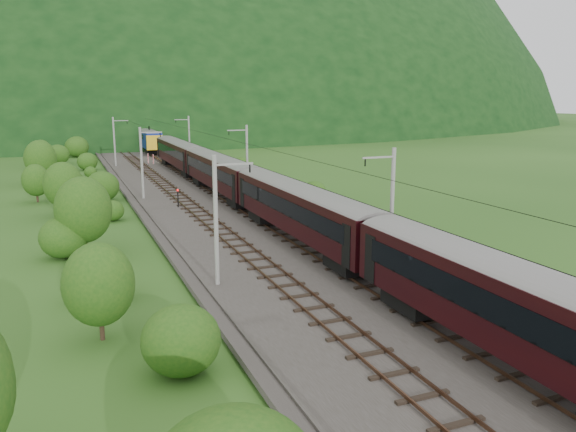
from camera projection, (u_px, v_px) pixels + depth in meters
name	position (u px, v px, depth m)	size (l,w,h in m)	color
ground	(309.00, 277.00, 37.04)	(600.00, 600.00, 0.00)	#254D18
railbed	(259.00, 239.00, 46.07)	(14.00, 220.00, 0.30)	#38332D
track_left	(231.00, 240.00, 45.13)	(2.40, 220.00, 0.27)	brown
track_right	(286.00, 234.00, 46.90)	(2.40, 220.00, 0.27)	brown
catenary_left	(142.00, 161.00, 62.82)	(2.54, 192.28, 8.00)	gray
catenary_right	(246.00, 157.00, 67.33)	(2.54, 192.28, 8.00)	gray
overhead_wires	(258.00, 155.00, 44.60)	(4.83, 198.00, 0.03)	black
mountain_main	(90.00, 120.00, 272.49)	(504.00, 360.00, 244.00)	black
train	(253.00, 181.00, 53.84)	(3.12, 147.62, 5.42)	black
hazard_post_near	(148.00, 158.00, 96.39)	(0.18, 0.18, 1.67)	red
hazard_post_far	(153.00, 159.00, 95.47)	(0.18, 0.18, 1.67)	red
signal	(178.00, 197.00, 58.42)	(0.21, 0.21, 1.89)	black
vegetation_left	(77.00, 214.00, 44.93)	(12.39, 145.91, 6.61)	#215115
vegetation_right	(494.00, 261.00, 35.70)	(3.78, 90.88, 3.21)	#215115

